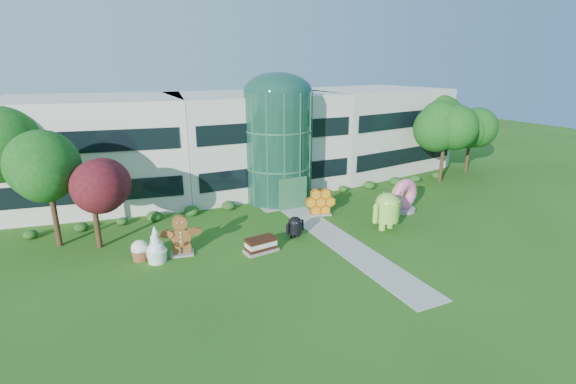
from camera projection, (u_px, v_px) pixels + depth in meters
name	position (u px, v px, depth m)	size (l,w,h in m)	color
ground	(350.00, 248.00, 28.57)	(140.00, 140.00, 0.00)	#215114
building	(254.00, 139.00, 42.74)	(46.00, 15.00, 9.30)	beige
atrium	(278.00, 147.00, 37.49)	(6.00, 6.00, 9.80)	#194738
walkway	(335.00, 237.00, 30.29)	(2.40, 20.00, 0.04)	#9E9E93
tree_red	(94.00, 206.00, 27.81)	(4.00, 4.00, 6.00)	#3F0C14
trees_backdrop	(274.00, 153.00, 38.56)	(52.00, 8.00, 8.40)	#114712
android_green	(387.00, 208.00, 31.44)	(2.96, 1.97, 3.36)	#8DCE42
android_black	(295.00, 225.00, 30.09)	(1.62, 1.09, 1.84)	black
donut	(403.00, 195.00, 35.42)	(2.77, 1.33, 2.88)	#FF6195
gingerbread	(181.00, 235.00, 27.25)	(2.99, 1.15, 2.76)	brown
ice_cream_sandwich	(261.00, 245.00, 27.89)	(2.24, 1.12, 1.00)	black
honeycomb	(320.00, 203.00, 34.53)	(2.65, 0.95, 2.08)	orange
froyo	(156.00, 244.00, 26.24)	(1.40, 1.40, 2.41)	white
cupcake	(140.00, 250.00, 26.63)	(1.15, 1.15, 1.38)	white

